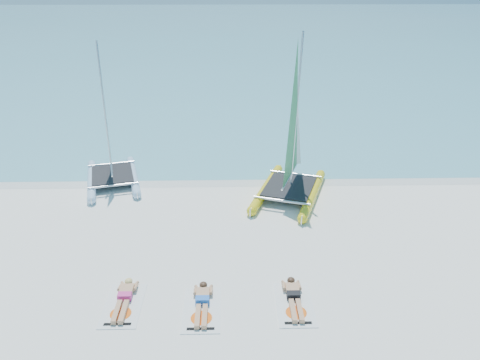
{
  "coord_description": "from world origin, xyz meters",
  "views": [
    {
      "loc": [
        0.61,
        -12.85,
        8.22
      ],
      "look_at": [
        0.93,
        1.2,
        1.92
      ],
      "focal_mm": 35.0,
      "sensor_mm": 36.0,
      "label": 1
    }
  ],
  "objects_px": {
    "sunbather_a": "(124,297)",
    "towel_a": "(123,305)",
    "towel_c": "(294,304)",
    "catamaran_blue": "(108,142)",
    "towel_b": "(202,309)",
    "sunbather_c": "(294,296)",
    "sunbather_b": "(202,301)",
    "catamaran_yellow": "(294,144)"
  },
  "relations": [
    {
      "from": "towel_b",
      "to": "towel_c",
      "type": "bearing_deg",
      "value": 3.58
    },
    {
      "from": "towel_a",
      "to": "towel_b",
      "type": "bearing_deg",
      "value": -5.87
    },
    {
      "from": "sunbather_b",
      "to": "towel_b",
      "type": "bearing_deg",
      "value": -90.0
    },
    {
      "from": "towel_c",
      "to": "sunbather_c",
      "type": "xyz_separation_m",
      "value": [
        0.0,
        0.19,
        0.11
      ]
    },
    {
      "from": "sunbather_b",
      "to": "sunbather_c",
      "type": "bearing_deg",
      "value": 3.58
    },
    {
      "from": "catamaran_blue",
      "to": "sunbather_a",
      "type": "bearing_deg",
      "value": -89.86
    },
    {
      "from": "sunbather_a",
      "to": "towel_a",
      "type": "bearing_deg",
      "value": -90.0
    },
    {
      "from": "catamaran_blue",
      "to": "sunbather_c",
      "type": "distance_m",
      "value": 10.64
    },
    {
      "from": "towel_a",
      "to": "sunbather_b",
      "type": "relative_size",
      "value": 1.07
    },
    {
      "from": "sunbather_b",
      "to": "towel_c",
      "type": "relative_size",
      "value": 0.93
    },
    {
      "from": "towel_b",
      "to": "towel_c",
      "type": "xyz_separation_m",
      "value": [
        2.48,
        0.16,
        0.0
      ]
    },
    {
      "from": "catamaran_yellow",
      "to": "towel_b",
      "type": "height_order",
      "value": "catamaran_yellow"
    },
    {
      "from": "towel_b",
      "to": "sunbather_b",
      "type": "height_order",
      "value": "sunbather_b"
    },
    {
      "from": "sunbather_a",
      "to": "sunbather_b",
      "type": "relative_size",
      "value": 1.0
    },
    {
      "from": "catamaran_blue",
      "to": "catamaran_yellow",
      "type": "xyz_separation_m",
      "value": [
        7.52,
        -1.13,
        0.26
      ]
    },
    {
      "from": "towel_a",
      "to": "sunbather_a",
      "type": "xyz_separation_m",
      "value": [
        0.0,
        0.19,
        0.11
      ]
    },
    {
      "from": "sunbather_b",
      "to": "sunbather_c",
      "type": "relative_size",
      "value": 1.0
    },
    {
      "from": "catamaran_yellow",
      "to": "towel_b",
      "type": "distance_m",
      "value": 8.26
    },
    {
      "from": "catamaran_blue",
      "to": "sunbather_b",
      "type": "height_order",
      "value": "catamaran_blue"
    },
    {
      "from": "towel_b",
      "to": "sunbather_c",
      "type": "relative_size",
      "value": 1.07
    },
    {
      "from": "towel_a",
      "to": "sunbather_c",
      "type": "relative_size",
      "value": 1.07
    },
    {
      "from": "catamaran_blue",
      "to": "sunbather_a",
      "type": "distance_m",
      "value": 8.46
    },
    {
      "from": "sunbather_b",
      "to": "catamaran_yellow",
      "type": "bearing_deg",
      "value": 65.23
    },
    {
      "from": "catamaran_yellow",
      "to": "towel_c",
      "type": "bearing_deg",
      "value": -77.28
    },
    {
      "from": "sunbather_a",
      "to": "towel_b",
      "type": "xyz_separation_m",
      "value": [
        2.12,
        -0.41,
        -0.11
      ]
    },
    {
      "from": "catamaran_yellow",
      "to": "towel_a",
      "type": "bearing_deg",
      "value": -108.21
    },
    {
      "from": "sunbather_a",
      "to": "towel_c",
      "type": "relative_size",
      "value": 0.93
    },
    {
      "from": "catamaran_blue",
      "to": "sunbather_a",
      "type": "relative_size",
      "value": 3.41
    },
    {
      "from": "sunbather_a",
      "to": "towel_b",
      "type": "relative_size",
      "value": 0.93
    },
    {
      "from": "sunbather_a",
      "to": "towel_c",
      "type": "height_order",
      "value": "sunbather_a"
    },
    {
      "from": "catamaran_yellow",
      "to": "sunbather_c",
      "type": "bearing_deg",
      "value": -77.46
    },
    {
      "from": "catamaran_blue",
      "to": "catamaran_yellow",
      "type": "distance_m",
      "value": 7.61
    },
    {
      "from": "sunbather_b",
      "to": "sunbather_c",
      "type": "xyz_separation_m",
      "value": [
        2.48,
        0.16,
        0.0
      ]
    },
    {
      "from": "catamaran_blue",
      "to": "sunbather_b",
      "type": "xyz_separation_m",
      "value": [
        4.24,
        -8.24,
        -1.64
      ]
    },
    {
      "from": "sunbather_b",
      "to": "towel_c",
      "type": "bearing_deg",
      "value": -0.85
    },
    {
      "from": "towel_b",
      "to": "sunbather_a",
      "type": "bearing_deg",
      "value": 169.07
    },
    {
      "from": "catamaran_yellow",
      "to": "towel_b",
      "type": "bearing_deg",
      "value": -95.07
    },
    {
      "from": "towel_c",
      "to": "catamaran_blue",
      "type": "bearing_deg",
      "value": 129.06
    },
    {
      "from": "towel_c",
      "to": "sunbather_c",
      "type": "relative_size",
      "value": 1.07
    },
    {
      "from": "towel_a",
      "to": "sunbather_c",
      "type": "bearing_deg",
      "value": 1.6
    },
    {
      "from": "sunbather_a",
      "to": "towel_c",
      "type": "bearing_deg",
      "value": -3.17
    },
    {
      "from": "towel_b",
      "to": "sunbather_c",
      "type": "xyz_separation_m",
      "value": [
        2.48,
        0.35,
        0.11
      ]
    }
  ]
}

